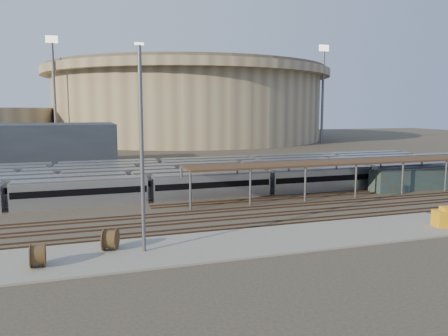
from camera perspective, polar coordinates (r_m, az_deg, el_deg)
name	(u,v)px	position (r m, az deg, el deg)	size (l,w,h in m)	color
ground	(250,207)	(60.02, 3.39, -5.15)	(420.00, 420.00, 0.00)	#383026
apron	(258,241)	(44.73, 4.45, -9.50)	(50.00, 9.00, 0.20)	gray
subway_trains	(207,175)	(76.66, -2.29, -0.98)	(126.32, 23.90, 3.60)	#ABACB0
inspection_shed	(369,162)	(73.31, 18.46, 0.75)	(60.30, 6.00, 5.30)	#5E5E63
empty_tracks	(264,215)	(55.50, 5.28, -6.13)	(170.00, 9.62, 0.18)	#4C3323
stadium	(189,103)	(199.96, -4.65, 8.51)	(124.00, 124.00, 32.50)	tan
service_building	(20,146)	(110.61, -25.05, 2.62)	(42.00, 20.00, 10.00)	#1E232D
floodlight_0	(54,88)	(164.85, -21.31, 9.67)	(4.00, 1.00, 38.40)	#5E5E63
floodlight_2	(323,91)	(179.66, 12.77, 9.79)	(4.00, 1.00, 38.40)	#5E5E63
floodlight_3	(106,94)	(214.90, -15.18, 9.33)	(4.00, 1.00, 38.40)	#5E5E63
teal_boxcar	(411,179)	(79.00, 23.29, -1.37)	(15.11, 2.92, 3.53)	#214A53
cable_reel_west	(110,239)	(42.69, -14.62, -8.99)	(2.06, 2.06, 1.14)	brown
cable_reel_east	(38,255)	(40.24, -23.15, -10.44)	(1.99, 1.99, 1.10)	brown
yard_light_pole	(142,149)	(40.08, -10.70, 2.44)	(0.81, 0.36, 18.87)	#5E5E63
yellow_equipment	(447,219)	(55.38, 27.15, -5.91)	(2.88, 1.80, 1.80)	orange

